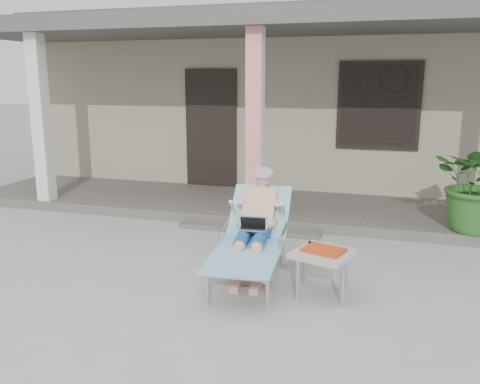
% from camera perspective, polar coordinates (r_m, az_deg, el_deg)
% --- Properties ---
extents(ground, '(60.00, 60.00, 0.00)m').
position_cam_1_polar(ground, '(5.44, -4.31, -9.95)').
color(ground, '#9E9E99').
rests_on(ground, ground).
extents(house, '(10.40, 5.40, 3.30)m').
position_cam_1_polar(house, '(11.34, 7.44, 10.44)').
color(house, gray).
rests_on(house, ground).
extents(porch_deck, '(10.00, 2.00, 0.15)m').
position_cam_1_polar(porch_deck, '(8.15, 3.16, -1.65)').
color(porch_deck, '#605B56').
rests_on(porch_deck, ground).
extents(porch_overhang, '(10.00, 2.30, 2.85)m').
position_cam_1_polar(porch_overhang, '(7.88, 3.32, 17.75)').
color(porch_overhang, silver).
rests_on(porch_overhang, porch_deck).
extents(porch_step, '(2.00, 0.30, 0.07)m').
position_cam_1_polar(porch_step, '(7.09, 1.00, -4.16)').
color(porch_step, '#605B56').
rests_on(porch_step, ground).
extents(lounger, '(0.80, 1.80, 1.15)m').
position_cam_1_polar(lounger, '(5.39, 1.56, -2.21)').
color(lounger, '#B7B7BC').
rests_on(lounger, ground).
extents(side_table, '(0.68, 0.68, 0.48)m').
position_cam_1_polar(side_table, '(5.03, 9.35, -7.09)').
color(side_table, '#A4A5A0').
rests_on(side_table, ground).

